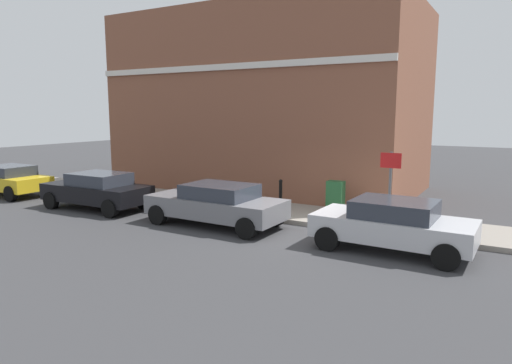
{
  "coord_description": "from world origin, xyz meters",
  "views": [
    {
      "loc": [
        -12.28,
        -5.61,
        3.59
      ],
      "look_at": [
        1.16,
        2.14,
        1.2
      ],
      "focal_mm": 32.07,
      "sensor_mm": 36.0,
      "label": 1
    }
  ],
  "objects_px": {
    "bollard_far_kerb": "(221,194)",
    "street_sign": "(390,179)",
    "car_silver": "(393,224)",
    "car_yellow": "(7,179)",
    "car_grey": "(217,204)",
    "car_black": "(97,190)",
    "bollard_near_cabinet": "(281,193)",
    "utility_cabinet": "(335,199)"
  },
  "relations": [
    {
      "from": "bollard_far_kerb",
      "to": "street_sign",
      "type": "relative_size",
      "value": 0.45
    },
    {
      "from": "car_silver",
      "to": "car_yellow",
      "type": "height_order",
      "value": "car_silver"
    },
    {
      "from": "car_grey",
      "to": "street_sign",
      "type": "distance_m",
      "value": 5.34
    },
    {
      "from": "car_black",
      "to": "bollard_near_cabinet",
      "type": "xyz_separation_m",
      "value": [
        2.99,
        -6.1,
        -0.02
      ]
    },
    {
      "from": "car_grey",
      "to": "utility_cabinet",
      "type": "bearing_deg",
      "value": -136.02
    },
    {
      "from": "car_black",
      "to": "bollard_near_cabinet",
      "type": "relative_size",
      "value": 4.01
    },
    {
      "from": "car_yellow",
      "to": "utility_cabinet",
      "type": "bearing_deg",
      "value": -167.94
    },
    {
      "from": "car_grey",
      "to": "car_black",
      "type": "height_order",
      "value": "car_black"
    },
    {
      "from": "car_grey",
      "to": "car_black",
      "type": "relative_size",
      "value": 1.08
    },
    {
      "from": "car_grey",
      "to": "bollard_near_cabinet",
      "type": "xyz_separation_m",
      "value": [
        2.85,
        -0.82,
        -0.01
      ]
    },
    {
      "from": "car_black",
      "to": "bollard_far_kerb",
      "type": "bearing_deg",
      "value": -160.28
    },
    {
      "from": "utility_cabinet",
      "to": "car_silver",
      "type": "bearing_deg",
      "value": -136.43
    },
    {
      "from": "car_silver",
      "to": "bollard_far_kerb",
      "type": "xyz_separation_m",
      "value": [
        1.47,
        6.39,
        -0.01
      ]
    },
    {
      "from": "utility_cabinet",
      "to": "bollard_near_cabinet",
      "type": "distance_m",
      "value": 2.12
    },
    {
      "from": "car_silver",
      "to": "car_grey",
      "type": "height_order",
      "value": "car_silver"
    },
    {
      "from": "bollard_near_cabinet",
      "to": "utility_cabinet",
      "type": "bearing_deg",
      "value": -92.71
    },
    {
      "from": "car_silver",
      "to": "car_grey",
      "type": "bearing_deg",
      "value": 2.24
    },
    {
      "from": "car_black",
      "to": "bollard_far_kerb",
      "type": "distance_m",
      "value": 4.69
    },
    {
      "from": "bollard_far_kerb",
      "to": "bollard_near_cabinet",
      "type": "bearing_deg",
      "value": -52.8
    },
    {
      "from": "bollard_far_kerb",
      "to": "car_yellow",
      "type": "bearing_deg",
      "value": 99.14
    },
    {
      "from": "car_yellow",
      "to": "street_sign",
      "type": "distance_m",
      "value": 16.1
    },
    {
      "from": "car_yellow",
      "to": "bollard_near_cabinet",
      "type": "relative_size",
      "value": 4.08
    },
    {
      "from": "bollard_near_cabinet",
      "to": "bollard_far_kerb",
      "type": "distance_m",
      "value": 2.16
    },
    {
      "from": "utility_cabinet",
      "to": "bollard_near_cabinet",
      "type": "height_order",
      "value": "utility_cabinet"
    },
    {
      "from": "car_yellow",
      "to": "car_silver",
      "type": "bearing_deg",
      "value": -178.9
    },
    {
      "from": "car_black",
      "to": "car_yellow",
      "type": "bearing_deg",
      "value": -1.88
    },
    {
      "from": "bollard_far_kerb",
      "to": "car_black",
      "type": "bearing_deg",
      "value": 111.01
    },
    {
      "from": "car_yellow",
      "to": "utility_cabinet",
      "type": "height_order",
      "value": "utility_cabinet"
    },
    {
      "from": "car_silver",
      "to": "utility_cabinet",
      "type": "height_order",
      "value": "car_silver"
    },
    {
      "from": "car_silver",
      "to": "car_black",
      "type": "distance_m",
      "value": 10.77
    },
    {
      "from": "car_yellow",
      "to": "utility_cabinet",
      "type": "relative_size",
      "value": 3.69
    },
    {
      "from": "utility_cabinet",
      "to": "bollard_far_kerb",
      "type": "distance_m",
      "value": 4.02
    },
    {
      "from": "utility_cabinet",
      "to": "street_sign",
      "type": "xyz_separation_m",
      "value": [
        -1.08,
        -2.05,
        0.98
      ]
    },
    {
      "from": "car_grey",
      "to": "bollard_far_kerb",
      "type": "bearing_deg",
      "value": -58.97
    },
    {
      "from": "car_silver",
      "to": "car_grey",
      "type": "relative_size",
      "value": 0.9
    },
    {
      "from": "bollard_near_cabinet",
      "to": "bollard_far_kerb",
      "type": "height_order",
      "value": "same"
    },
    {
      "from": "car_black",
      "to": "car_yellow",
      "type": "height_order",
      "value": "car_black"
    },
    {
      "from": "car_yellow",
      "to": "street_sign",
      "type": "relative_size",
      "value": 1.85
    },
    {
      "from": "car_silver",
      "to": "car_yellow",
      "type": "xyz_separation_m",
      "value": [
        -0.15,
        16.48,
        -0.03
      ]
    },
    {
      "from": "car_grey",
      "to": "bollard_near_cabinet",
      "type": "relative_size",
      "value": 4.32
    },
    {
      "from": "street_sign",
      "to": "bollard_near_cabinet",
      "type": "bearing_deg",
      "value": 74.18
    },
    {
      "from": "car_black",
      "to": "street_sign",
      "type": "distance_m",
      "value": 10.46
    }
  ]
}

